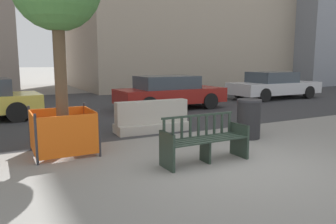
{
  "coord_description": "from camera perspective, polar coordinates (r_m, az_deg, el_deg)",
  "views": [
    {
      "loc": [
        -3.85,
        -4.61,
        1.89
      ],
      "look_at": [
        -0.45,
        1.83,
        0.75
      ],
      "focal_mm": 35.0,
      "sensor_mm": 36.0,
      "label": 1
    }
  ],
  "objects": [
    {
      "name": "car_sedan_mid",
      "position": [
        17.37,
        17.92,
        4.44
      ],
      "size": [
        4.78,
        2.0,
        1.34
      ],
      "color": "silver",
      "rests_on": "ground"
    },
    {
      "name": "construction_fence",
      "position": [
        7.05,
        -17.75,
        -3.09
      ],
      "size": [
        1.22,
        1.22,
        0.95
      ],
      "color": "#2D2D33",
      "rests_on": "ground"
    },
    {
      "name": "car_sedan_far",
      "position": [
        12.9,
        0.28,
        3.48
      ],
      "size": [
        4.29,
        1.85,
        1.31
      ],
      "color": "maroon",
      "rests_on": "ground"
    },
    {
      "name": "street_asphalt",
      "position": [
        13.98,
        -11.61,
        0.97
      ],
      "size": [
        120.0,
        12.0,
        0.01
      ],
      "primitive_type": "cube",
      "color": "#333335",
      "rests_on": "ground"
    },
    {
      "name": "trash_bin",
      "position": [
        8.29,
        13.87,
        -1.13
      ],
      "size": [
        0.6,
        0.6,
        0.96
      ],
      "color": "#232326",
      "rests_on": "ground"
    },
    {
      "name": "street_bench",
      "position": [
        6.2,
        6.4,
        -5.1
      ],
      "size": [
        1.7,
        0.55,
        0.88
      ],
      "color": "#28382D",
      "rests_on": "ground"
    },
    {
      "name": "ground_plane",
      "position": [
        6.29,
        11.61,
        -8.76
      ],
      "size": [
        200.0,
        200.0,
        0.0
      ],
      "primitive_type": "plane",
      "color": "gray"
    },
    {
      "name": "jersey_barrier_centre",
      "position": [
        8.81,
        -2.81,
        -1.24
      ],
      "size": [
        2.03,
        0.76,
        0.84
      ],
      "color": "#ADA89E",
      "rests_on": "ground"
    }
  ]
}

